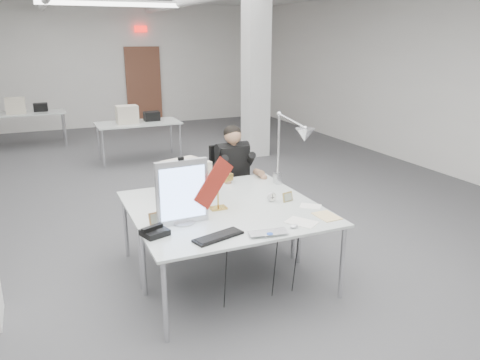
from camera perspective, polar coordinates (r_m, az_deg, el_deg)
The scene contains 22 objects.
room_shell at distance 6.47m, azimuth -9.03°, elevation 10.93°, with size 10.04×14.04×3.24m.
desk_main at distance 4.26m, azimuth 0.30°, elevation -5.38°, with size 1.80×0.90×0.03m, color silver.
desk_second at distance 5.04m, azimuth -3.84°, elevation -1.77°, with size 1.80×0.90×0.03m, color silver.
bg_desk_a at distance 9.41m, azimuth -12.32°, elevation 6.79°, with size 1.60×0.80×0.03m, color silver.
bg_desk_b at distance 11.41m, azimuth -24.58°, elevation 7.41°, with size 1.60×0.80×0.03m, color silver.
office_chair at distance 5.93m, azimuth -1.04°, elevation -1.44°, with size 0.47×0.47×0.97m, color black, non-canonical shape.
seated_person at distance 5.76m, azimuth -0.87°, elevation 2.34°, with size 0.47×0.59×0.88m, color black, non-canonical shape.
monitor at distance 4.17m, azimuth -7.07°, elevation -1.50°, with size 0.47×0.05×0.59m, color #B5B5BB.
pennant at distance 4.21m, azimuth -3.21°, elevation -0.39°, with size 0.46×0.01×0.19m, color maroon.
keyboard at distance 3.94m, azimuth -2.68°, elevation -6.92°, with size 0.44×0.15×0.02m, color black.
laptop at distance 3.96m, azimuth 3.66°, elevation -6.77°, with size 0.34×0.22×0.03m, color silver.
mouse at distance 4.16m, azimuth 6.58°, elevation -5.63°, with size 0.08×0.05×0.03m, color silver.
bankers_lamp at distance 4.52m, azimuth -2.70°, elevation -1.35°, with size 0.32×0.13×0.37m, color gold, non-canonical shape.
desk_phone at distance 4.05m, azimuth -10.35°, elevation -6.30°, with size 0.21×0.19×0.05m, color black.
picture_frame_left at distance 4.27m, azimuth -10.15°, elevation -4.58°, with size 0.14×0.01×0.11m, color #A57647.
picture_frame_right at distance 4.79m, azimuth 5.82°, elevation -2.04°, with size 0.12×0.01×0.10m, color #A78D48.
desk_clock at distance 4.77m, azimuth 3.87°, elevation -2.07°, with size 0.10×0.10×0.03m, color silver.
paper_stack_a at distance 4.29m, azimuth 7.51°, elevation -5.13°, with size 0.19×0.27×0.01m, color white.
paper_stack_b at distance 4.47m, azimuth 10.53°, elevation -4.34°, with size 0.18×0.25×0.01m, color #E7C98A.
paper_stack_c at distance 4.69m, azimuth 8.59°, elevation -3.18°, with size 0.20×0.14×0.01m, color white.
beige_monitor at distance 4.92m, azimuth -6.55°, elevation 0.14°, with size 0.40×0.38×0.38m, color #C0B29F.
architect_lamp at distance 5.04m, azimuth 6.06°, elevation 4.05°, with size 0.26×0.75×0.97m, color silver, non-canonical shape.
Camera 1 is at (-1.59, -6.09, 2.37)m, focal length 35.00 mm.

